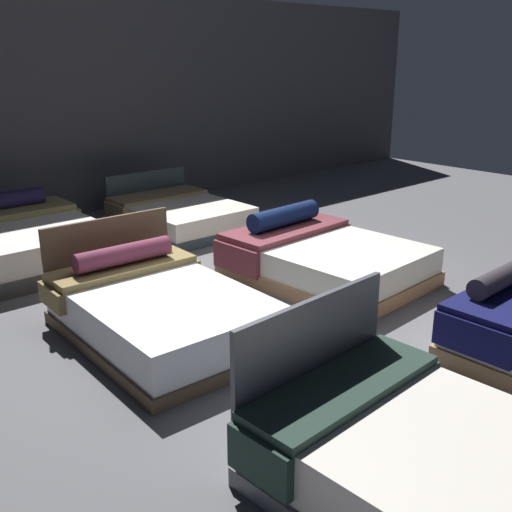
# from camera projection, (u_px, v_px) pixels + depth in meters

# --- Properties ---
(ground_plane) EXTENTS (18.00, 18.00, 0.02)m
(ground_plane) POSITION_uv_depth(u_px,v_px,m) (244.00, 303.00, 6.42)
(ground_plane) COLOR #5B5B60
(showroom_back_wall) EXTENTS (18.00, 0.06, 3.50)m
(showroom_back_wall) POSITION_uv_depth(u_px,v_px,m) (42.00, 107.00, 9.18)
(showroom_back_wall) COLOR #47474C
(showroom_back_wall) RESTS_ON ground_plane
(bed_0) EXTENTS (1.60, 1.98, 1.03)m
(bed_0) POSITION_uv_depth(u_px,v_px,m) (426.00, 464.00, 3.49)
(bed_0) COLOR #4D5059
(bed_0) RESTS_ON ground_plane
(bed_2) EXTENTS (1.61, 2.19, 0.95)m
(bed_2) POSITION_uv_depth(u_px,v_px,m) (159.00, 310.00, 5.60)
(bed_2) COLOR #4F3D2C
(bed_2) RESTS_ON ground_plane
(bed_3) EXTENTS (1.78, 2.21, 0.76)m
(bed_3) POSITION_uv_depth(u_px,v_px,m) (323.00, 258.00, 7.05)
(bed_3) COLOR #97714E
(bed_3) RESTS_ON ground_plane
(bed_4) EXTENTS (1.75, 2.10, 0.79)m
(bed_4) POSITION_uv_depth(u_px,v_px,m) (27.00, 241.00, 7.59)
(bed_4) COLOR #313331
(bed_4) RESTS_ON ground_plane
(bed_5) EXTENTS (1.57, 1.96, 0.75)m
(bed_5) POSITION_uv_depth(u_px,v_px,m) (179.00, 215.00, 9.08)
(bed_5) COLOR #28343A
(bed_5) RESTS_ON ground_plane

